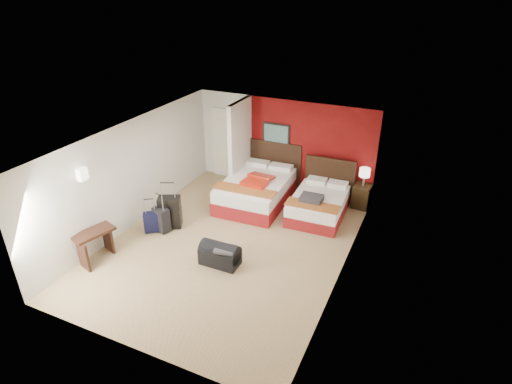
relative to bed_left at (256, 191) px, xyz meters
The scene contains 17 objects.
ground 2.07m from the bed_left, 82.39° to the right, with size 6.50×6.50×0.00m, color tan.
room_walls 1.58m from the bed_left, 151.78° to the right, with size 5.02×6.52×2.50m.
red_accent_panel 1.83m from the bed_left, 49.67° to the left, with size 3.50×0.04×2.50m, color maroon.
partition_wall 1.31m from the bed_left, 141.36° to the left, with size 0.12×1.20×2.50m, color silver.
entry_door 2.01m from the bed_left, 141.59° to the left, with size 0.82×0.06×2.05m, color silver.
bed_left is the anchor object (origin of this frame).
bed_right 1.68m from the bed_left, ahead, with size 1.25×1.78×0.53m, color white.
red_suitcase_open 0.41m from the bed_left, 45.00° to the right, with size 0.62×0.86×0.11m, color red.
jacket_bundle 1.63m from the bed_left, ahead, with size 0.52×0.42×0.13m, color #3A393E.
nightstand 2.72m from the bed_left, 19.64° to the left, with size 0.43×0.43×0.61m, color black.
table_lamp 2.77m from the bed_left, 19.64° to the left, with size 0.27×0.27×0.47m, color silver.
suitcase_black 2.35m from the bed_left, 124.59° to the right, with size 0.50×0.32×0.76m, color black.
suitcase_charcoal 2.60m from the bed_left, 122.89° to the right, with size 0.38×0.24×0.57m, color black.
suitcase_navy 2.81m from the bed_left, 124.87° to the right, with size 0.34×0.21×0.47m, color black.
duffel_bag 2.77m from the bed_left, 81.12° to the right, with size 0.81×0.43×0.41m, color black.
jacket_draped 2.84m from the bed_left, 78.29° to the right, with size 0.40×0.34×0.05m, color #3C3C42.
desk 4.17m from the bed_left, 118.51° to the right, with size 0.42×0.83×0.69m, color #321810.
Camera 1 is at (3.76, -6.85, 5.31)m, focal length 29.46 mm.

